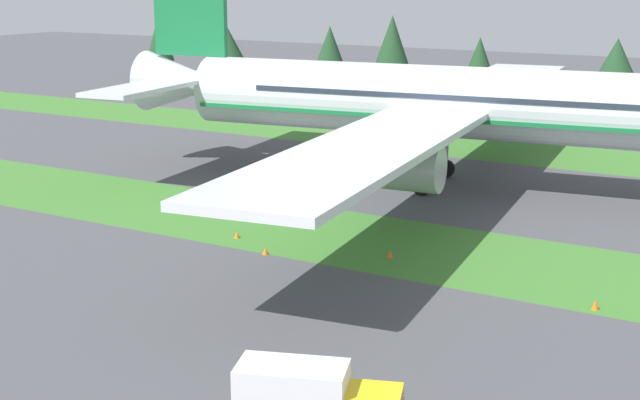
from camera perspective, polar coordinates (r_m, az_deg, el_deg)
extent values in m
cube|color=#3D752D|center=(68.25, 1.10, -2.20)|extent=(320.00, 13.24, 0.01)
cube|color=#3D752D|center=(102.57, 11.84, 2.99)|extent=(320.00, 13.24, 0.01)
cylinder|color=silver|center=(82.15, 10.20, 5.91)|extent=(55.42, 13.85, 6.37)
cone|color=silver|center=(93.45, -8.28, 7.23)|extent=(10.14, 7.28, 6.05)
cube|color=#19703D|center=(82.31, 10.17, 5.14)|extent=(54.10, 13.79, 0.36)
cube|color=#283342|center=(81.38, 12.54, 6.29)|extent=(48.77, 12.99, 0.44)
cube|color=silver|center=(103.93, 11.08, 7.17)|extent=(13.70, 37.78, 0.57)
cylinder|color=#A3A3A8|center=(98.55, 11.09, 5.58)|extent=(5.80, 4.21, 3.50)
cube|color=silver|center=(62.65, 2.69, 3.06)|extent=(13.70, 37.78, 0.57)
cylinder|color=#A3A3A8|center=(67.79, 5.33, 2.04)|extent=(5.80, 4.21, 3.50)
cube|color=silver|center=(100.51, -5.41, 8.05)|extent=(6.68, 13.97, 0.40)
cube|color=silver|center=(85.81, -10.89, 6.86)|extent=(6.68, 13.97, 0.40)
cube|color=#19703D|center=(92.53, -8.10, 12.22)|extent=(7.88, 1.76, 10.83)
cylinder|color=#A3A3A8|center=(87.46, 7.87, 3.85)|extent=(0.44, 0.44, 6.00)
cylinder|color=black|center=(88.03, 7.80, 1.93)|extent=(1.77, 0.82, 1.70)
cylinder|color=#A3A3A8|center=(80.22, 6.42, 2.99)|extent=(0.44, 0.44, 6.00)
cylinder|color=black|center=(80.84, 6.37, 0.90)|extent=(1.77, 0.82, 1.70)
cube|color=silver|center=(38.26, -1.74, -12.13)|extent=(5.02, 3.71, 2.80)
sphere|color=tan|center=(40.11, 5.02, -11.78)|extent=(0.24, 0.24, 0.24)
cylinder|color=orange|center=(40.49, 5.21, -12.30)|extent=(0.10, 0.10, 0.58)
cone|color=orange|center=(63.10, 4.36, -3.36)|extent=(0.44, 0.44, 0.52)
cone|color=orange|center=(55.75, 16.73, -6.26)|extent=(0.44, 0.44, 0.60)
cone|color=orange|center=(63.72, -3.42, -3.18)|extent=(0.44, 0.44, 0.49)
cone|color=orange|center=(67.78, -5.19, -2.16)|extent=(0.44, 0.44, 0.50)
cylinder|color=#4C3823|center=(177.83, -9.86, 8.09)|extent=(0.70, 0.70, 2.85)
cone|color=#1E4223|center=(177.36, -9.94, 9.93)|extent=(5.26, 5.26, 8.61)
cylinder|color=#4C3823|center=(167.97, -5.74, 8.08)|extent=(0.70, 0.70, 3.95)
cone|color=#1E4223|center=(167.55, -5.78, 9.71)|extent=(5.94, 5.94, 5.68)
cylinder|color=#4C3823|center=(158.80, 0.61, 7.74)|extent=(0.70, 0.70, 3.57)
cone|color=#1E4223|center=(158.33, 0.62, 9.57)|extent=(4.99, 4.99, 6.61)
cylinder|color=#4C3823|center=(147.84, 4.46, 7.27)|extent=(0.70, 0.70, 3.77)
cone|color=#1E4223|center=(147.25, 4.51, 9.69)|extent=(6.11, 6.11, 8.73)
cylinder|color=#4C3823|center=(142.38, 9.81, 6.81)|extent=(0.70, 0.70, 3.56)
cone|color=#1E4223|center=(141.88, 9.89, 8.73)|extent=(4.52, 4.52, 6.01)
cylinder|color=#4C3823|center=(138.57, 17.80, 6.17)|extent=(0.70, 0.70, 3.61)
cone|color=#1E4223|center=(138.04, 17.96, 8.23)|extent=(6.34, 6.34, 6.40)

